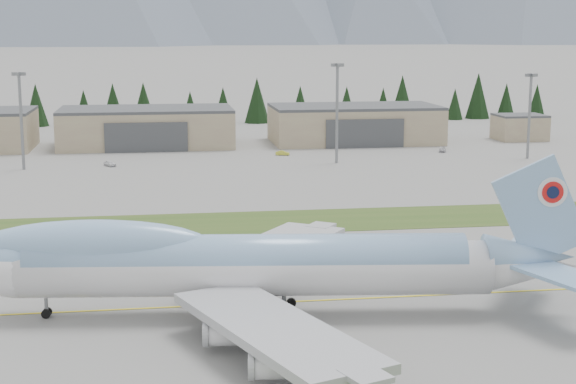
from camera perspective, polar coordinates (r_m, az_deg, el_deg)
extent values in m
plane|color=slate|center=(106.38, -1.47, -7.19)|extent=(7000.00, 7000.00, 0.00)
cube|color=#304B1B|center=(149.67, -3.61, -2.03)|extent=(400.00, 18.00, 0.08)
cube|color=yellow|center=(106.38, -1.47, -7.19)|extent=(400.00, 0.40, 0.02)
cylinder|color=silver|center=(100.40, -2.13, -4.99)|extent=(53.60, 12.58, 6.18)
cylinder|color=#7FA5CF|center=(100.11, -2.68, -4.36)|extent=(49.76, 11.64, 5.70)
ellipsoid|color=silver|center=(104.12, -17.00, -4.89)|extent=(10.56, 7.33, 6.18)
ellipsoid|color=#7FA5CF|center=(103.83, -17.03, -4.28)|extent=(8.84, 6.20, 5.24)
ellipsoid|color=#7FA5CF|center=(101.45, -12.41, -3.35)|extent=(26.68, 8.38, 5.70)
cone|color=silver|center=(104.89, 15.34, -4.69)|extent=(12.06, 7.39, 6.06)
cone|color=#7FA5CF|center=(104.61, 15.37, -4.08)|extent=(11.05, 6.74, 5.51)
cube|color=#7FA5CF|center=(103.73, 16.01, -1.22)|extent=(11.50, 1.96, 13.12)
cylinder|color=silver|center=(104.01, 16.61, 0.06)|extent=(3.42, 0.60, 3.42)
cylinder|color=red|center=(104.10, 16.59, 0.07)|extent=(2.48, 0.49, 2.47)
cylinder|color=#0C1433|center=(104.19, 16.57, 0.08)|extent=(1.44, 0.36, 1.43)
cube|color=#7FA5CF|center=(110.58, 15.44, -3.61)|extent=(10.37, 11.89, 0.44)
cube|color=#7FA5CF|center=(100.10, 17.34, -5.17)|extent=(8.66, 11.71, 0.44)
cube|color=#A3A5AB|center=(116.00, -1.12, -3.75)|extent=(23.74, 28.55, 0.95)
cube|color=#A3A5AB|center=(85.92, -0.92, -8.86)|extent=(18.67, 29.86, 0.95)
cylinder|color=silver|center=(112.84, -3.33, -5.12)|extent=(5.19, 2.96, 2.38)
cylinder|color=silver|center=(121.33, -1.00, -3.99)|extent=(5.19, 2.96, 2.38)
cylinder|color=silver|center=(90.17, -3.77, -9.15)|extent=(5.19, 2.96, 2.38)
cylinder|color=silver|center=(81.83, -0.67, -11.22)|extent=(5.19, 2.96, 2.38)
cylinder|color=slate|center=(104.61, -15.35, -7.22)|extent=(0.47, 0.47, 2.28)
cylinder|color=slate|center=(104.36, -2.89, -6.84)|extent=(0.59, 0.59, 2.47)
cylinder|color=slate|center=(98.93, -2.96, -7.82)|extent=(0.59, 0.59, 2.47)
cylinder|color=slate|center=(104.36, -0.26, -6.83)|extent=(0.59, 0.59, 2.47)
cylinder|color=slate|center=(98.92, -0.18, -7.81)|extent=(0.59, 0.59, 2.47)
cylinder|color=black|center=(104.44, -15.38, -7.61)|extent=(1.08, 0.46, 1.05)
cylinder|color=black|center=(105.14, -15.28, -7.48)|extent=(1.08, 0.46, 1.05)
cylinder|color=black|center=(104.56, -2.88, -7.19)|extent=(1.19, 0.61, 1.14)
cylinder|color=black|center=(99.14, -2.95, -8.19)|extent=(1.19, 0.61, 1.14)
cylinder|color=black|center=(104.56, -0.26, -7.18)|extent=(1.19, 0.61, 1.14)
cylinder|color=black|center=(99.13, -0.18, -8.17)|extent=(1.19, 0.61, 1.14)
cube|color=gray|center=(252.12, -9.13, 4.08)|extent=(48.00, 26.00, 10.00)
cube|color=#3B3E41|center=(251.60, -9.17, 5.30)|extent=(48.00, 26.00, 0.80)
cube|color=#3B3E41|center=(239.02, -9.15, 3.50)|extent=(22.08, 0.60, 8.00)
cube|color=gray|center=(258.57, 4.32, 4.34)|extent=(48.00, 26.00, 10.00)
cube|color=#3B3E41|center=(258.06, 4.34, 5.53)|extent=(48.00, 26.00, 0.80)
cube|color=#3B3E41|center=(245.81, 5.01, 3.78)|extent=(22.08, 0.60, 8.00)
cube|color=gray|center=(272.37, 14.75, 4.02)|extent=(14.00, 12.00, 7.00)
cube|color=#3B3E41|center=(272.00, 14.78, 4.81)|extent=(14.00, 12.00, 0.60)
cylinder|color=slate|center=(214.92, -16.85, 4.29)|extent=(0.70, 0.70, 21.90)
cube|color=slate|center=(214.10, -17.01, 7.31)|extent=(3.20, 3.20, 0.80)
cylinder|color=slate|center=(216.32, 3.19, 4.98)|extent=(0.70, 0.70, 23.55)
cube|color=slate|center=(215.51, 3.22, 8.20)|extent=(3.20, 3.20, 0.80)
cylinder|color=slate|center=(232.20, 15.33, 4.64)|extent=(0.70, 0.70, 20.72)
cube|color=slate|center=(231.44, 15.46, 7.29)|extent=(3.20, 3.20, 0.80)
imported|color=silver|center=(216.42, -11.44, 1.65)|extent=(3.47, 4.19, 1.35)
imported|color=gold|center=(230.80, -0.35, 2.39)|extent=(3.86, 2.26, 1.20)
imported|color=#A1A0A5|center=(240.91, 9.95, 2.57)|extent=(3.15, 4.71, 1.26)
cone|color=black|center=(313.03, -15.97, 5.43)|extent=(8.12, 8.12, 14.51)
cone|color=black|center=(317.18, -13.06, 5.39)|extent=(6.67, 6.67, 11.92)
cone|color=black|center=(315.21, -11.25, 5.64)|extent=(7.94, 7.94, 14.19)
cone|color=black|center=(309.79, -9.32, 5.67)|extent=(8.25, 8.25, 14.74)
cone|color=black|center=(312.96, -6.34, 5.47)|extent=(6.31, 6.31, 11.27)
cone|color=black|center=(315.50, -4.22, 5.66)|extent=(7.01, 7.01, 12.51)
cone|color=black|center=(312.51, -2.02, 5.95)|extent=(8.95, 8.95, 15.98)
cone|color=black|center=(314.78, 0.80, 5.71)|extent=(7.24, 7.24, 12.93)
cone|color=black|center=(318.84, 3.81, 5.72)|extent=(7.05, 7.05, 12.59)
cone|color=black|center=(324.84, 6.16, 5.70)|extent=(6.61, 6.61, 11.81)
cone|color=black|center=(325.05, 7.39, 6.08)|extent=(9.14, 9.14, 16.33)
cone|color=black|center=(330.05, 10.73, 5.62)|extent=(6.42, 6.42, 11.46)
cone|color=black|center=(336.00, 12.18, 6.12)|extent=(9.46, 9.46, 16.90)
cone|color=black|center=(337.85, 13.92, 5.75)|extent=(7.33, 7.33, 13.10)
cone|color=black|center=(348.39, 15.78, 5.73)|extent=(6.91, 6.91, 12.34)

